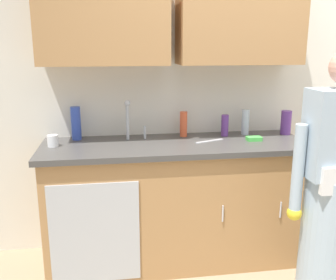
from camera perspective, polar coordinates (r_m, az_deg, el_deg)
The scene contains 13 objects.
kitchen_wall_with_uppers at distance 3.09m, azimuth 7.96°, elevation 10.91°, with size 4.80×0.44×2.70m.
counter_cabinet at distance 2.96m, azimuth 1.05°, elevation -9.65°, with size 1.90×0.62×0.90m.
countertop at distance 2.80m, azimuth 1.15°, elevation -0.79°, with size 1.96×0.66×0.04m, color #474442.
sink at distance 2.77m, azimuth -5.09°, elevation -0.88°, with size 0.50×0.36×0.35m.
person_at_sink at distance 2.54m, azimuth 23.45°, elevation -9.06°, with size 0.55×0.34×1.62m.
bottle_dish_liquid at distance 3.19m, azimuth 17.32°, elevation 2.52°, with size 0.08×0.08×0.19m, color #66388C.
bottle_cleaner_spray at distance 2.97m, azimuth 2.35°, elevation 2.40°, with size 0.06×0.06×0.20m, color #E05933.
bottle_soap at distance 3.02m, azimuth 8.55°, elevation 2.19°, with size 0.06×0.06×0.17m, color #66388C.
bottle_water_short at distance 3.10m, azimuth 11.55°, elevation 2.67°, with size 0.06×0.06×0.20m, color silver.
bottle_water_tall at distance 2.94m, azimuth -13.68°, elevation 2.46°, with size 0.07×0.07×0.25m, color #334CB2.
cup_by_sink at distance 2.80m, azimuth -16.95°, elevation -0.11°, with size 0.08×0.08×0.08m, color white.
knife_on_counter at distance 2.85m, azimuth 6.27°, elevation -0.15°, with size 0.24×0.02×0.01m, color silver.
sponge at distance 2.93m, azimuth 12.81°, elevation 0.20°, with size 0.11×0.07×0.03m, color #4CBF4C.
Camera 1 is at (-1.01, -1.97, 1.64)m, focal length 40.51 mm.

